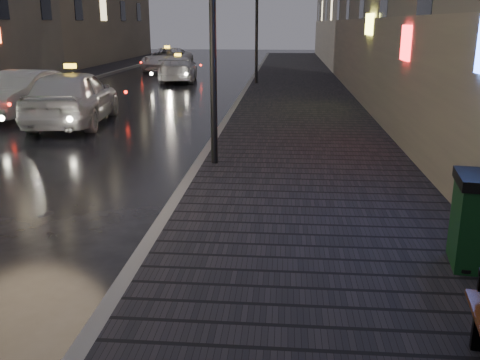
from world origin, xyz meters
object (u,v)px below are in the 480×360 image
object	(u,v)px
taxi_mid	(178,69)
taxi_near	(73,97)
taxi_far	(168,59)
car_left_mid	(22,93)
lamp_far	(257,13)

from	to	relation	value
taxi_mid	taxi_near	bearing A→B (deg)	79.83
taxi_mid	taxi_far	size ratio (longest dim) A/B	0.88
car_left_mid	taxi_mid	bearing A→B (deg)	79.21
taxi_near	taxi_far	distance (m)	19.65
taxi_near	car_left_mid	distance (m)	2.92
car_left_mid	taxi_near	bearing A→B (deg)	-28.59
taxi_near	car_left_mid	xyz separation A→B (m)	(-2.43, 1.62, -0.12)
lamp_far	taxi_near	size ratio (longest dim) A/B	1.05
taxi_near	taxi_far	xyz separation A→B (m)	(-1.32, 19.61, -0.13)
lamp_far	taxi_mid	world-z (taller)	lamp_far
taxi_near	taxi_mid	distance (m)	12.82
lamp_far	car_left_mid	world-z (taller)	lamp_far
taxi_mid	taxi_far	bearing A→B (deg)	-79.92
car_left_mid	taxi_far	xyz separation A→B (m)	(1.11, 17.99, -0.01)
lamp_far	taxi_mid	xyz separation A→B (m)	(-4.30, 1.75, -2.82)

